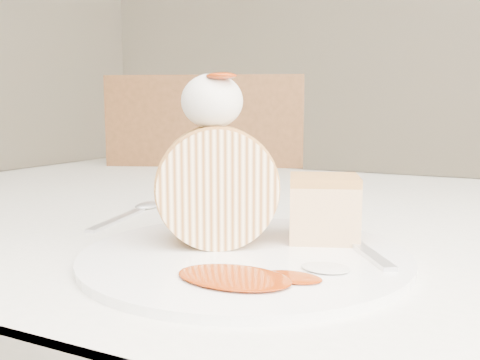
% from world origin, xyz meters
% --- Properties ---
extents(table, '(1.40, 0.90, 0.75)m').
position_xyz_m(table, '(0.00, 0.20, 0.66)').
color(table, silver).
rests_on(table, ground).
extents(chair_far, '(0.58, 0.58, 0.96)m').
position_xyz_m(chair_far, '(-0.40, 0.70, 0.55)').
color(chair_far, brown).
rests_on(chair_far, ground).
extents(plate, '(0.38, 0.38, 0.01)m').
position_xyz_m(plate, '(0.06, -0.04, 0.75)').
color(plate, white).
rests_on(plate, table).
extents(roulade_slice, '(0.13, 0.11, 0.11)m').
position_xyz_m(roulade_slice, '(0.02, -0.02, 0.81)').
color(roulade_slice, '#FBE0AE').
rests_on(roulade_slice, plate).
extents(cake_chunk, '(0.08, 0.08, 0.06)m').
position_xyz_m(cake_chunk, '(0.10, 0.04, 0.79)').
color(cake_chunk, '#BC8E47').
rests_on(cake_chunk, plate).
extents(whipped_cream, '(0.06, 0.06, 0.05)m').
position_xyz_m(whipped_cream, '(0.02, -0.03, 0.89)').
color(whipped_cream, silver).
rests_on(whipped_cream, roulade_slice).
extents(caramel_drizzle, '(0.03, 0.02, 0.01)m').
position_xyz_m(caramel_drizzle, '(0.03, -0.04, 0.92)').
color(caramel_drizzle, '#8A2805').
rests_on(caramel_drizzle, whipped_cream).
extents(caramel_pool, '(0.11, 0.09, 0.00)m').
position_xyz_m(caramel_pool, '(0.08, -0.11, 0.76)').
color(caramel_pool, '#8A2805').
rests_on(caramel_pool, plate).
extents(fork, '(0.12, 0.16, 0.00)m').
position_xyz_m(fork, '(0.15, 0.01, 0.76)').
color(fork, silver).
rests_on(fork, plate).
extents(spoon, '(0.05, 0.16, 0.00)m').
position_xyz_m(spoon, '(-0.16, 0.04, 0.75)').
color(spoon, silver).
rests_on(spoon, table).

